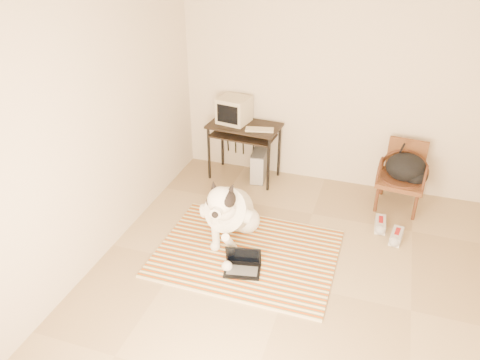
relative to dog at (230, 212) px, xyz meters
The scene contains 14 objects.
floor 1.02m from the dog, 33.20° to the right, with size 4.50×4.50×0.00m, color tan.
wall_back 2.14m from the dog, 65.23° to the left, with size 4.50×4.50×0.00m, color beige.
wall_left 1.64m from the dog, 156.55° to the right, with size 4.50×4.50×0.00m, color beige.
rug 0.48m from the dog, 37.48° to the right, with size 1.91×1.46×0.02m.
dog is the anchor object (origin of this frame).
laptop 0.63m from the dog, 57.31° to the right, with size 0.41×0.33×0.26m.
computer_desk 1.49m from the dog, 101.68° to the left, with size 0.98×0.59×0.79m.
crt_monitor 1.66m from the dog, 107.05° to the left, with size 0.44×0.42×0.34m.
desk_keyboard 1.39m from the dog, 92.17° to the left, with size 0.36×0.13×0.02m, color #BCB094.
pc_tower 1.47m from the dog, 93.25° to the left, with size 0.24×0.46×0.41m.
rattan_chair 2.23m from the dog, 37.42° to the left, with size 0.59×0.58×0.83m.
backpack 2.25m from the dog, 35.77° to the left, with size 0.50×0.39×0.35m.
sneaker_left 1.80m from the dog, 25.28° to the left, with size 0.13×0.31×0.10m.
sneaker_right 1.91m from the dog, 17.73° to the left, with size 0.16×0.31×0.10m.
Camera 1 is at (0.66, -3.52, 3.20)m, focal length 35.00 mm.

